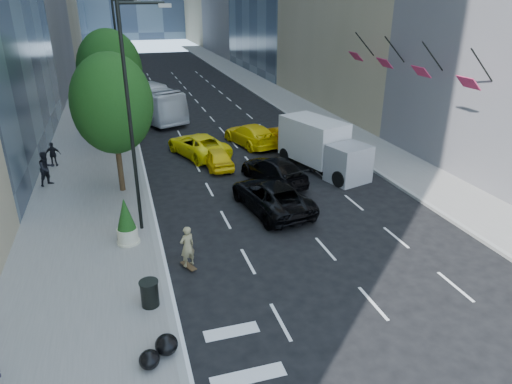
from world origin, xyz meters
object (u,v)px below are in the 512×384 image
object	(u,v)px
black_sedan_lincoln	(271,195)
box_truck	(322,146)
black_sedan_mercedes	(274,170)
city_bus	(143,100)
skateboarder	(187,249)
trash_can	(150,294)
planter_shrub	(126,222)

from	to	relation	value
black_sedan_lincoln	box_truck	xyz separation A→B (m)	(4.90, 4.70, 0.77)
black_sedan_mercedes	box_truck	size ratio (longest dim) A/B	0.77
city_bus	black_sedan_mercedes	bearing A→B (deg)	-94.07
skateboarder	black_sedan_lincoln	distance (m)	6.54
black_sedan_mercedes	city_bus	bearing A→B (deg)	-84.57
trash_can	planter_shrub	world-z (taller)	planter_shrub
black_sedan_lincoln	skateboarder	bearing A→B (deg)	32.19
black_sedan_mercedes	planter_shrub	xyz separation A→B (m)	(-8.50, -5.25, 0.41)
black_sedan_lincoln	city_bus	world-z (taller)	city_bus
trash_can	planter_shrub	bearing A→B (deg)	96.58
black_sedan_lincoln	trash_can	distance (m)	9.27
city_bus	planter_shrub	distance (m)	23.67
black_sedan_lincoln	trash_can	bearing A→B (deg)	35.78
black_sedan_mercedes	planter_shrub	bearing A→B (deg)	18.53
black_sedan_lincoln	black_sedan_mercedes	xyz separation A→B (m)	(1.33, 3.52, -0.03)
black_sedan_lincoln	box_truck	bearing A→B (deg)	-144.91
black_sedan_lincoln	box_truck	distance (m)	6.83
box_truck	trash_can	distance (m)	16.09
black_sedan_lincoln	black_sedan_mercedes	bearing A→B (deg)	-119.45
box_truck	skateboarder	bearing A→B (deg)	-154.10
skateboarder	planter_shrub	world-z (taller)	planter_shrub
box_truck	planter_shrub	size ratio (longest dim) A/B	3.19
black_sedan_mercedes	skateboarder	bearing A→B (deg)	38.01
black_sedan_lincoln	planter_shrub	world-z (taller)	planter_shrub
skateboarder	trash_can	bearing A→B (deg)	29.67
city_bus	box_truck	xyz separation A→B (m)	(9.72, -17.12, -0.03)
black_sedan_lincoln	black_sedan_mercedes	size ratio (longest dim) A/B	1.08
black_sedan_lincoln	box_truck	world-z (taller)	box_truck
box_truck	trash_can	size ratio (longest dim) A/B	7.32
city_bus	planter_shrub	xyz separation A→B (m)	(-2.35, -23.55, -0.42)
skateboarder	trash_can	xyz separation A→B (m)	(-1.67, -2.22, -0.26)
black_sedan_lincoln	planter_shrub	size ratio (longest dim) A/B	2.65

